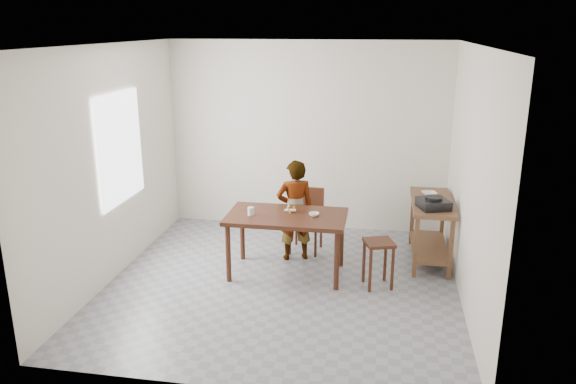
% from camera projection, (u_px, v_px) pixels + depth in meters
% --- Properties ---
extents(floor, '(4.00, 4.00, 0.04)m').
position_uv_depth(floor, '(282.00, 285.00, 6.54)').
color(floor, gray).
rests_on(floor, ground).
extents(ceiling, '(4.00, 4.00, 0.04)m').
position_uv_depth(ceiling, '(281.00, 43.00, 5.75)').
color(ceiling, white).
rests_on(ceiling, wall_back).
extents(wall_back, '(4.00, 0.04, 2.70)m').
position_uv_depth(wall_back, '(307.00, 137.00, 8.05)').
color(wall_back, silver).
rests_on(wall_back, ground).
extents(wall_front, '(4.00, 0.04, 2.70)m').
position_uv_depth(wall_front, '(233.00, 238.00, 4.24)').
color(wall_front, silver).
rests_on(wall_front, ground).
extents(wall_left, '(0.04, 4.00, 2.70)m').
position_uv_depth(wall_left, '(110.00, 164.00, 6.47)').
color(wall_left, silver).
rests_on(wall_left, ground).
extents(wall_right, '(0.04, 4.00, 2.70)m').
position_uv_depth(wall_right, '(473.00, 180.00, 5.81)').
color(wall_right, silver).
rests_on(wall_right, ground).
extents(window_pane, '(0.02, 1.10, 1.30)m').
position_uv_depth(window_pane, '(121.00, 148.00, 6.61)').
color(window_pane, white).
rests_on(window_pane, wall_left).
extents(dining_table, '(1.40, 0.80, 0.75)m').
position_uv_depth(dining_table, '(287.00, 244.00, 6.71)').
color(dining_table, '#3D1C10').
rests_on(dining_table, floor).
extents(prep_counter, '(0.50, 1.20, 0.80)m').
position_uv_depth(prep_counter, '(430.00, 231.00, 7.08)').
color(prep_counter, brown).
rests_on(prep_counter, floor).
extents(child, '(0.55, 0.46, 1.30)m').
position_uv_depth(child, '(295.00, 210.00, 7.06)').
color(child, silver).
rests_on(child, floor).
extents(dining_chair, '(0.44, 0.44, 0.83)m').
position_uv_depth(dining_chair, '(306.00, 221.00, 7.37)').
color(dining_chair, '#3D1C10').
rests_on(dining_chair, floor).
extents(stool, '(0.40, 0.40, 0.55)m').
position_uv_depth(stool, '(378.00, 264.00, 6.40)').
color(stool, '#3D1C10').
rests_on(stool, floor).
extents(glass_tumbler, '(0.10, 0.10, 0.09)m').
position_uv_depth(glass_tumbler, '(251.00, 211.00, 6.58)').
color(glass_tumbler, silver).
rests_on(glass_tumbler, dining_table).
extents(small_bowl, '(0.15, 0.15, 0.04)m').
position_uv_depth(small_bowl, '(314.00, 214.00, 6.55)').
color(small_bowl, white).
rests_on(small_bowl, dining_table).
extents(banana, '(0.16, 0.13, 0.05)m').
position_uv_depth(banana, '(290.00, 210.00, 6.69)').
color(banana, '#F4E44C').
rests_on(banana, dining_table).
extents(serving_bowl, '(0.24, 0.24, 0.05)m').
position_uv_depth(serving_bowl, '(429.00, 194.00, 7.16)').
color(serving_bowl, white).
rests_on(serving_bowl, prep_counter).
extents(gas_burner, '(0.42, 0.42, 0.11)m').
position_uv_depth(gas_burner, '(433.00, 204.00, 6.66)').
color(gas_burner, black).
rests_on(gas_burner, prep_counter).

